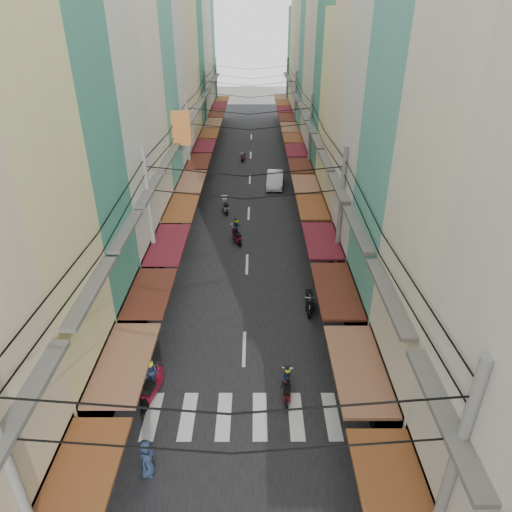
{
  "coord_description": "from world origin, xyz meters",
  "views": [
    {
      "loc": [
        0.54,
        -18.61,
        13.95
      ],
      "look_at": [
        0.56,
        2.58,
        2.45
      ],
      "focal_mm": 32.0,
      "sensor_mm": 36.0,
      "label": 1
    }
  ],
  "objects_px": {
    "market_umbrella": "(427,390)",
    "traffic_sign": "(364,353)",
    "white_car": "(275,186)",
    "bicycle": "(354,297)"
  },
  "relations": [
    {
      "from": "white_car",
      "to": "bicycle",
      "type": "bearing_deg",
      "value": -74.45
    },
    {
      "from": "market_umbrella",
      "to": "traffic_sign",
      "type": "relative_size",
      "value": 0.86
    },
    {
      "from": "bicycle",
      "to": "market_umbrella",
      "type": "xyz_separation_m",
      "value": [
        0.67,
        -9.0,
        2.01
      ]
    },
    {
      "from": "market_umbrella",
      "to": "white_car",
      "type": "bearing_deg",
      "value": 99.3
    },
    {
      "from": "market_umbrella",
      "to": "traffic_sign",
      "type": "xyz_separation_m",
      "value": [
        -1.78,
        2.14,
        -0.1
      ]
    },
    {
      "from": "market_umbrella",
      "to": "bicycle",
      "type": "bearing_deg",
      "value": 94.28
    },
    {
      "from": "white_car",
      "to": "traffic_sign",
      "type": "height_order",
      "value": "traffic_sign"
    },
    {
      "from": "white_car",
      "to": "market_umbrella",
      "type": "xyz_separation_m",
      "value": [
        4.39,
        -26.81,
        2.01
      ]
    },
    {
      "from": "bicycle",
      "to": "market_umbrella",
      "type": "relative_size",
      "value": 0.7
    },
    {
      "from": "traffic_sign",
      "to": "market_umbrella",
      "type": "bearing_deg",
      "value": -50.22
    }
  ]
}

